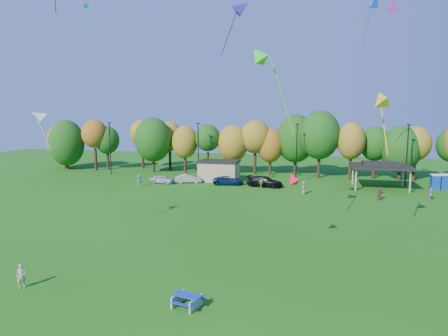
% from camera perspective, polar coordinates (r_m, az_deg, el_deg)
% --- Properties ---
extents(ground, '(160.00, 160.00, 0.00)m').
position_cam_1_polar(ground, '(25.79, 0.63, -16.72)').
color(ground, '#19600F').
rests_on(ground, ground).
extents(tree_line, '(93.57, 10.55, 11.15)m').
position_cam_1_polar(tree_line, '(68.84, 8.07, 3.79)').
color(tree_line, black).
rests_on(tree_line, ground).
extents(lamp_posts, '(64.50, 0.25, 9.09)m').
position_cam_1_polar(lamp_posts, '(63.23, 10.33, 2.46)').
color(lamp_posts, black).
rests_on(lamp_posts, ground).
extents(utility_building, '(6.30, 4.30, 3.25)m').
position_cam_1_polar(utility_building, '(63.38, -0.73, -0.36)').
color(utility_building, tan).
rests_on(utility_building, ground).
extents(pavilion, '(8.20, 6.20, 3.77)m').
position_cam_1_polar(pavilion, '(61.01, 21.47, 0.27)').
color(pavilion, tan).
rests_on(pavilion, ground).
extents(porta_potties, '(3.75, 1.96, 2.18)m').
position_cam_1_polar(porta_potties, '(64.43, 28.95, -1.71)').
color(porta_potties, '#0C389E').
rests_on(porta_potties, ground).
extents(picnic_table, '(1.93, 1.73, 0.71)m').
position_cam_1_polar(picnic_table, '(23.47, -5.32, -18.24)').
color(picnic_table, tan).
rests_on(picnic_table, ground).
extents(kite_flyer, '(0.66, 0.62, 1.52)m').
position_cam_1_polar(kite_flyer, '(28.34, -26.97, -13.61)').
color(kite_flyer, '#C6B895').
rests_on(kite_flyer, ground).
extents(car_a, '(4.02, 1.99, 1.32)m').
position_cam_1_polar(car_a, '(61.89, -8.80, -1.58)').
color(car_a, silver).
rests_on(car_a, ground).
extents(car_b, '(4.31, 2.57, 1.34)m').
position_cam_1_polar(car_b, '(61.90, -5.08, -1.50)').
color(car_b, '#A6A6AC').
rests_on(car_b, ground).
extents(car_c, '(4.88, 2.81, 1.28)m').
position_cam_1_polar(car_c, '(60.07, 0.60, -1.79)').
color(car_c, '#0D244E').
rests_on(car_c, ground).
extents(car_d, '(5.59, 3.00, 1.54)m').
position_cam_1_polar(car_d, '(58.71, 5.84, -1.93)').
color(car_d, black).
rests_on(car_d, ground).
extents(far_person_0, '(1.54, 1.20, 1.63)m').
position_cam_1_polar(far_person_0, '(53.03, 21.28, -3.44)').
color(far_person_0, '#963E54').
rests_on(far_person_0, ground).
extents(far_person_1, '(0.60, 0.87, 1.71)m').
position_cam_1_polar(far_person_1, '(54.22, 11.33, -2.77)').
color(far_person_1, '#84835A').
rests_on(far_person_1, ground).
extents(far_person_2, '(1.00, 0.94, 1.66)m').
position_cam_1_polar(far_person_2, '(57.19, 5.35, -2.12)').
color(far_person_2, '#7D8B55').
rests_on(far_person_2, ground).
extents(far_person_3, '(0.63, 0.66, 1.53)m').
position_cam_1_polar(far_person_3, '(55.92, 27.45, -3.28)').
color(far_person_3, '#A352AF').
rests_on(far_person_3, ground).
extents(far_person_4, '(1.03, 1.26, 1.69)m').
position_cam_1_polar(far_person_4, '(59.93, -12.00, -1.78)').
color(far_person_4, teal).
rests_on(far_person_4, ground).
extents(kite_1, '(1.59, 1.58, 1.28)m').
position_cam_1_polar(kite_1, '(31.49, 9.81, -1.49)').
color(kite_1, '#FA0D32').
extents(kite_4, '(1.24, 1.63, 1.59)m').
position_cam_1_polar(kite_4, '(44.77, 22.94, 20.60)').
color(kite_4, '#F528C0').
extents(kite_6, '(2.25, 1.70, 3.54)m').
position_cam_1_polar(kite_6, '(36.40, -25.09, 6.71)').
color(kite_6, '#BDBDBD').
extents(kite_7, '(2.51, 3.85, 6.57)m').
position_cam_1_polar(kite_7, '(53.14, 20.73, 21.38)').
color(kite_7, '#2856FF').
extents(kite_9, '(0.89, 2.52, 4.28)m').
position_cam_1_polar(kite_9, '(56.98, -18.99, 21.08)').
color(kite_9, '#0BA6A8').
extents(kite_10, '(1.97, 3.41, 5.56)m').
position_cam_1_polar(kite_10, '(34.24, 21.58, 9.20)').
color(kite_10, gold).
extents(kite_11, '(4.29, 2.49, 7.44)m').
position_cam_1_polar(kite_11, '(34.02, 4.98, 15.64)').
color(kite_11, '#27CD1B').
extents(kite_13, '(2.91, 1.72, 4.59)m').
position_cam_1_polar(kite_13, '(35.35, 2.65, 21.86)').
color(kite_13, navy).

